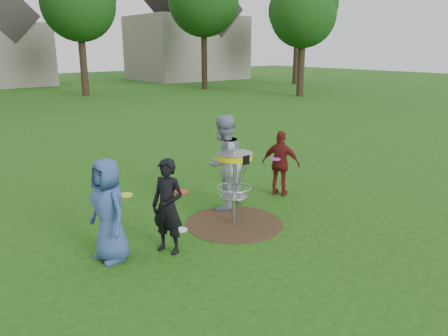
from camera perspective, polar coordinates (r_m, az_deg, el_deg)
ground at (r=8.15m, az=1.31°, el=-7.24°), size 100.00×100.00×0.00m
dirt_patch at (r=8.15m, az=1.31°, el=-7.21°), size 1.80×1.80×0.01m
player_blue at (r=6.78m, az=-14.83°, el=-5.34°), size 0.59×0.83×1.60m
player_black at (r=6.87m, az=-7.36°, el=-5.01°), size 0.56×0.66×1.52m
player_grey at (r=8.64m, az=-0.10°, el=0.75°), size 1.12×1.01×1.90m
player_maroon at (r=9.54m, az=7.43°, el=0.58°), size 0.72×0.90×1.43m
disc_on_grass at (r=7.89m, az=-5.57°, el=-8.04°), size 0.22×0.22×0.02m
disc_golf_basket at (r=7.81m, az=1.35°, el=-0.33°), size 0.66×0.67×1.38m
held_discs at (r=7.77m, az=-1.95°, el=-0.65°), size 3.86×0.96×0.31m
house_row at (r=40.04m, az=-25.10°, el=15.59°), size 44.50×10.65×11.62m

